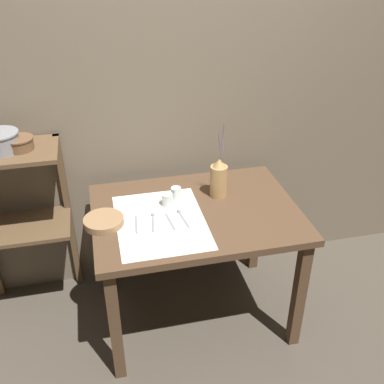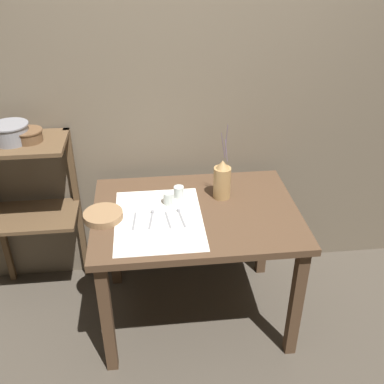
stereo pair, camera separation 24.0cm
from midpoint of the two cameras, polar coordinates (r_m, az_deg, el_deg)
ground_plane at (r=2.95m, az=2.83°, el=-15.06°), size 12.00×12.00×0.00m
stone_wall_back at (r=2.74m, az=1.78°, el=11.16°), size 7.00×0.06×2.40m
wooden_table at (r=2.52m, az=3.21°, el=-4.45°), size 1.13×0.82×0.77m
wooden_shelf_unit at (r=2.78m, az=-17.90°, el=0.27°), size 0.54×0.35×1.10m
linen_cloth at (r=2.38m, az=-1.38°, el=-3.58°), size 0.46×0.61×0.00m
pitcher_with_flowers at (r=2.54m, az=6.54°, el=1.40°), size 0.10×0.10×0.45m
wooden_bowl at (r=2.41m, az=-8.44°, el=-3.08°), size 0.21×0.21×0.04m
glass_tumbler_near at (r=2.49m, az=-0.22°, el=-0.88°), size 0.06×0.06×0.07m
glass_tumbler_far at (r=2.56m, az=0.99°, el=-0.08°), size 0.06×0.06×0.07m
knife_center at (r=2.37m, az=-4.49°, el=-3.77°), size 0.03×0.16×0.00m
spoon_outer at (r=2.41m, az=-2.28°, el=-2.99°), size 0.04×0.17×0.02m
fork_outer at (r=2.37m, az=-0.19°, el=-3.65°), size 0.03×0.16×0.00m
spoon_inner at (r=2.42m, az=1.25°, el=-2.81°), size 0.04×0.17×0.02m
metal_pot_large at (r=2.59m, az=-19.64°, el=7.07°), size 0.20×0.20×0.10m
metal_pot_small at (r=2.58m, az=-17.59°, el=6.85°), size 0.16×0.16×0.07m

